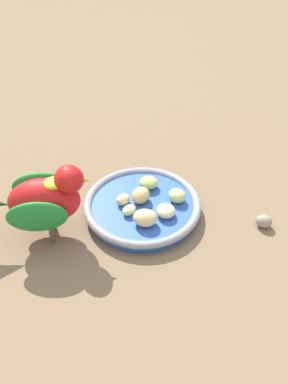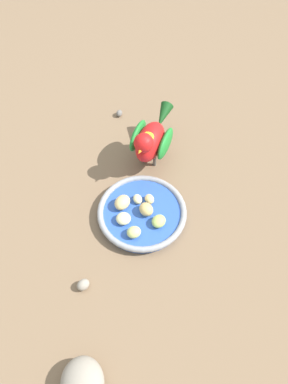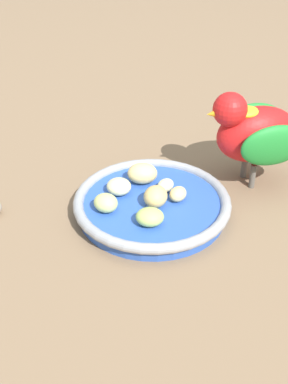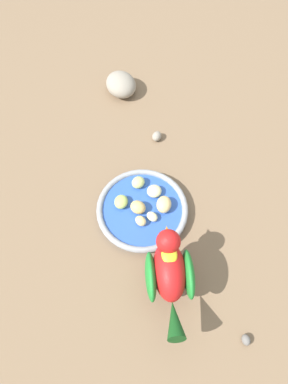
{
  "view_description": "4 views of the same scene",
  "coord_description": "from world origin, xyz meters",
  "px_view_note": "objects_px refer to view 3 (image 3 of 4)",
  "views": [
    {
      "loc": [
        -0.39,
        0.44,
        0.53
      ],
      "look_at": [
        -0.03,
        0.0,
        0.05
      ],
      "focal_mm": 43.45,
      "sensor_mm": 36.0,
      "label": 1
    },
    {
      "loc": [
        -0.2,
        -0.41,
        0.75
      ],
      "look_at": [
        -0.01,
        0.03,
        0.06
      ],
      "focal_mm": 37.37,
      "sensor_mm": 36.0,
      "label": 2
    },
    {
      "loc": [
        0.23,
        -0.44,
        0.38
      ],
      "look_at": [
        -0.03,
        -0.01,
        0.04
      ],
      "focal_mm": 47.89,
      "sensor_mm": 36.0,
      "label": 3
    },
    {
      "loc": [
        0.21,
        0.21,
        0.68
      ],
      "look_at": [
        -0.05,
        -0.01,
        0.04
      ],
      "focal_mm": 32.43,
      "sensor_mm": 36.0,
      "label": 4
    }
  ],
  "objects_px": {
    "apple_piece_0": "(155,197)",
    "apple_piece_2": "(150,217)",
    "apple_piece_1": "(166,185)",
    "apple_piece_3": "(180,195)",
    "apple_piece_4": "(121,185)",
    "apple_piece_6": "(106,203)",
    "apple_piece_5": "(142,173)",
    "pebble_0": "(284,125)",
    "parrot": "(260,131)",
    "feeding_bowl": "(152,205)"
  },
  "relations": [
    {
      "from": "apple_piece_0",
      "to": "apple_piece_2",
      "type": "xyz_separation_m",
      "value": [
        0.01,
        -0.04,
        -0.0
      ]
    },
    {
      "from": "apple_piece_1",
      "to": "apple_piece_3",
      "type": "bearing_deg",
      "value": -22.34
    },
    {
      "from": "apple_piece_4",
      "to": "apple_piece_6",
      "type": "bearing_deg",
      "value": -80.55
    },
    {
      "from": "apple_piece_3",
      "to": "apple_piece_6",
      "type": "bearing_deg",
      "value": -136.67
    },
    {
      "from": "apple_piece_2",
      "to": "apple_piece_1",
      "type": "bearing_deg",
      "value": 104.38
    },
    {
      "from": "apple_piece_2",
      "to": "apple_piece_5",
      "type": "relative_size",
      "value": 0.85
    },
    {
      "from": "apple_piece_4",
      "to": "pebble_0",
      "type": "xyz_separation_m",
      "value": [
        0.11,
        0.31,
        -0.02
      ]
    },
    {
      "from": "apple_piece_5",
      "to": "parrot",
      "type": "distance_m",
      "value": 0.16
    },
    {
      "from": "apple_piece_2",
      "to": "apple_piece_4",
      "type": "xyz_separation_m",
      "value": [
        -0.07,
        0.04,
        -0.0
      ]
    },
    {
      "from": "feeding_bowl",
      "to": "apple_piece_5",
      "type": "height_order",
      "value": "apple_piece_5"
    },
    {
      "from": "apple_piece_5",
      "to": "apple_piece_6",
      "type": "xyz_separation_m",
      "value": [
        -0.01,
        -0.08,
        -0.0
      ]
    },
    {
      "from": "parrot",
      "to": "apple_piece_0",
      "type": "bearing_deg",
      "value": 17.52
    },
    {
      "from": "apple_piece_4",
      "to": "apple_piece_5",
      "type": "distance_m",
      "value": 0.04
    },
    {
      "from": "feeding_bowl",
      "to": "apple_piece_0",
      "type": "relative_size",
      "value": 5.87
    },
    {
      "from": "apple_piece_3",
      "to": "parrot",
      "type": "height_order",
      "value": "parrot"
    },
    {
      "from": "apple_piece_1",
      "to": "feeding_bowl",
      "type": "bearing_deg",
      "value": -94.74
    },
    {
      "from": "apple_piece_1",
      "to": "apple_piece_2",
      "type": "height_order",
      "value": "apple_piece_2"
    },
    {
      "from": "apple_piece_5",
      "to": "pebble_0",
      "type": "height_order",
      "value": "apple_piece_5"
    },
    {
      "from": "apple_piece_2",
      "to": "pebble_0",
      "type": "bearing_deg",
      "value": 82.11
    },
    {
      "from": "apple_piece_0",
      "to": "parrot",
      "type": "height_order",
      "value": "parrot"
    },
    {
      "from": "apple_piece_6",
      "to": "parrot",
      "type": "distance_m",
      "value": 0.22
    },
    {
      "from": "apple_piece_1",
      "to": "parrot",
      "type": "relative_size",
      "value": 0.16
    },
    {
      "from": "apple_piece_1",
      "to": "parrot",
      "type": "height_order",
      "value": "parrot"
    },
    {
      "from": "feeding_bowl",
      "to": "apple_piece_4",
      "type": "height_order",
      "value": "apple_piece_4"
    },
    {
      "from": "apple_piece_1",
      "to": "apple_piece_2",
      "type": "xyz_separation_m",
      "value": [
        0.02,
        -0.07,
        0.0
      ]
    },
    {
      "from": "apple_piece_2",
      "to": "pebble_0",
      "type": "distance_m",
      "value": 0.35
    },
    {
      "from": "feeding_bowl",
      "to": "apple_piece_3",
      "type": "bearing_deg",
      "value": 32.26
    },
    {
      "from": "apple_piece_2",
      "to": "parrot",
      "type": "distance_m",
      "value": 0.19
    },
    {
      "from": "apple_piece_2",
      "to": "apple_piece_3",
      "type": "relative_size",
      "value": 1.32
    },
    {
      "from": "apple_piece_0",
      "to": "apple_piece_1",
      "type": "height_order",
      "value": "apple_piece_0"
    },
    {
      "from": "apple_piece_5",
      "to": "parrot",
      "type": "height_order",
      "value": "parrot"
    },
    {
      "from": "apple_piece_4",
      "to": "apple_piece_3",
      "type": "bearing_deg",
      "value": 14.96
    },
    {
      "from": "apple_piece_4",
      "to": "pebble_0",
      "type": "bearing_deg",
      "value": 69.79
    },
    {
      "from": "apple_piece_0",
      "to": "apple_piece_2",
      "type": "height_order",
      "value": "apple_piece_0"
    },
    {
      "from": "apple_piece_5",
      "to": "feeding_bowl",
      "type": "bearing_deg",
      "value": -43.96
    },
    {
      "from": "apple_piece_1",
      "to": "apple_piece_3",
      "type": "distance_m",
      "value": 0.03
    },
    {
      "from": "apple_piece_4",
      "to": "pebble_0",
      "type": "height_order",
      "value": "apple_piece_4"
    },
    {
      "from": "apple_piece_2",
      "to": "apple_piece_0",
      "type": "bearing_deg",
      "value": 109.95
    },
    {
      "from": "apple_piece_0",
      "to": "apple_piece_4",
      "type": "xyz_separation_m",
      "value": [
        -0.05,
        0.0,
        -0.0
      ]
    },
    {
      "from": "apple_piece_1",
      "to": "parrot",
      "type": "xyz_separation_m",
      "value": [
        0.08,
        0.11,
        0.05
      ]
    },
    {
      "from": "feeding_bowl",
      "to": "apple_piece_1",
      "type": "height_order",
      "value": "apple_piece_1"
    },
    {
      "from": "apple_piece_0",
      "to": "apple_piece_2",
      "type": "distance_m",
      "value": 0.04
    },
    {
      "from": "apple_piece_0",
      "to": "apple_piece_6",
      "type": "height_order",
      "value": "apple_piece_0"
    },
    {
      "from": "apple_piece_6",
      "to": "parrot",
      "type": "height_order",
      "value": "parrot"
    },
    {
      "from": "apple_piece_5",
      "to": "apple_piece_6",
      "type": "bearing_deg",
      "value": -93.84
    },
    {
      "from": "apple_piece_6",
      "to": "parrot",
      "type": "relative_size",
      "value": 0.19
    },
    {
      "from": "apple_piece_6",
      "to": "parrot",
      "type": "xyz_separation_m",
      "value": [
        0.12,
        0.18,
        0.05
      ]
    },
    {
      "from": "apple_piece_2",
      "to": "apple_piece_6",
      "type": "height_order",
      "value": "apple_piece_6"
    },
    {
      "from": "apple_piece_4",
      "to": "apple_piece_0",
      "type": "bearing_deg",
      "value": -4.48
    },
    {
      "from": "feeding_bowl",
      "to": "apple_piece_4",
      "type": "xyz_separation_m",
      "value": [
        -0.04,
        -0.0,
        0.01
      ]
    }
  ]
}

